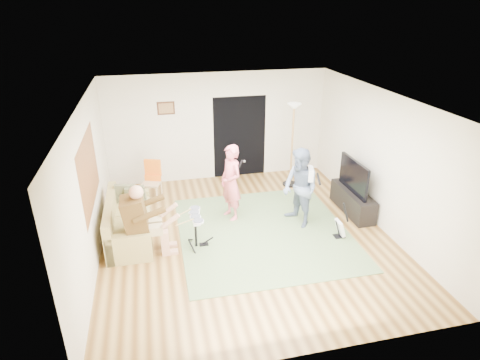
# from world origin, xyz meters

# --- Properties ---
(floor) EXTENTS (6.00, 6.00, 0.00)m
(floor) POSITION_xyz_m (0.00, 0.00, 0.00)
(floor) COLOR brown
(floor) RESTS_ON ground
(walls) EXTENTS (5.50, 6.00, 2.70)m
(walls) POSITION_xyz_m (0.00, 0.00, 1.35)
(walls) COLOR beige
(walls) RESTS_ON floor
(ceiling) EXTENTS (6.00, 6.00, 0.00)m
(ceiling) POSITION_xyz_m (0.00, 0.00, 2.70)
(ceiling) COLOR white
(ceiling) RESTS_ON walls
(window_blinds) EXTENTS (0.00, 2.05, 2.05)m
(window_blinds) POSITION_xyz_m (-2.74, 0.20, 1.55)
(window_blinds) COLOR brown
(window_blinds) RESTS_ON walls
(doorway) EXTENTS (2.10, 0.00, 2.10)m
(doorway) POSITION_xyz_m (0.55, 2.99, 1.05)
(doorway) COLOR black
(doorway) RESTS_ON walls
(picture_frame) EXTENTS (0.42, 0.03, 0.32)m
(picture_frame) POSITION_xyz_m (-1.25, 2.99, 1.90)
(picture_frame) COLOR #3F2314
(picture_frame) RESTS_ON walls
(area_rug) EXTENTS (3.34, 3.50, 0.02)m
(area_rug) POSITION_xyz_m (0.37, 0.07, 0.01)
(area_rug) COLOR #5A7547
(area_rug) RESTS_ON floor
(sofa) EXTENTS (0.80, 1.95, 0.79)m
(sofa) POSITION_xyz_m (-2.29, 0.49, 0.26)
(sofa) COLOR tan
(sofa) RESTS_ON floor
(drummer) EXTENTS (0.89, 0.50, 1.36)m
(drummer) POSITION_xyz_m (-1.87, -0.16, 0.53)
(drummer) COLOR #563B18
(drummer) RESTS_ON sofa
(drum_kit) EXTENTS (0.39, 0.69, 0.71)m
(drum_kit) POSITION_xyz_m (-1.00, -0.16, 0.31)
(drum_kit) COLOR black
(drum_kit) RESTS_ON floor
(singer) EXTENTS (0.57, 0.69, 1.62)m
(singer) POSITION_xyz_m (-0.13, 0.79, 0.81)
(singer) COLOR #ED6776
(singer) RESTS_ON floor
(microphone) EXTENTS (0.06, 0.06, 0.24)m
(microphone) POSITION_xyz_m (0.07, 0.79, 1.21)
(microphone) COLOR black
(microphone) RESTS_ON singer
(guitarist) EXTENTS (0.83, 0.95, 1.63)m
(guitarist) POSITION_xyz_m (1.16, 0.22, 0.82)
(guitarist) COLOR slate
(guitarist) RESTS_ON floor
(guitar_held) EXTENTS (0.30, 0.61, 0.26)m
(guitar_held) POSITION_xyz_m (1.36, 0.22, 1.11)
(guitar_held) COLOR silver
(guitar_held) RESTS_ON guitarist
(guitar_spare) EXTENTS (0.27, 0.24, 0.75)m
(guitar_spare) POSITION_xyz_m (1.77, -0.45, 0.21)
(guitar_spare) COLOR black
(guitar_spare) RESTS_ON floor
(torchiere_lamp) EXTENTS (0.37, 0.37, 2.07)m
(torchiere_lamp) POSITION_xyz_m (1.65, 2.10, 1.42)
(torchiere_lamp) COLOR black
(torchiere_lamp) RESTS_ON floor
(dining_chair) EXTENTS (0.51, 0.53, 0.93)m
(dining_chair) POSITION_xyz_m (-1.74, 2.04, 0.33)
(dining_chair) COLOR tan
(dining_chair) RESTS_ON floor
(tv_cabinet) EXTENTS (0.40, 1.40, 0.50)m
(tv_cabinet) POSITION_xyz_m (2.50, 0.47, 0.25)
(tv_cabinet) COLOR black
(tv_cabinet) RESTS_ON floor
(television) EXTENTS (0.06, 1.14, 0.70)m
(television) POSITION_xyz_m (2.45, 0.47, 0.85)
(television) COLOR black
(television) RESTS_ON tv_cabinet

